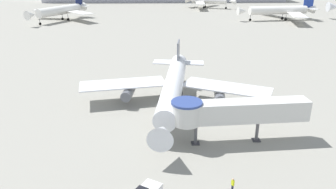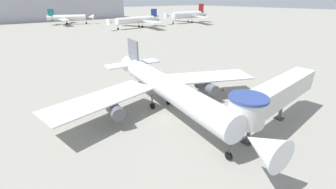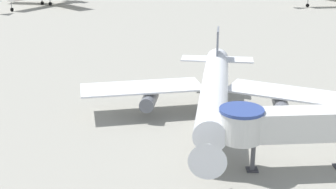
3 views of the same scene
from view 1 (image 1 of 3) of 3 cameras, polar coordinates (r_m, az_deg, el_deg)
ground_plane at (r=54.69m, az=0.06°, el=-2.94°), size 800.00×800.00×0.00m
main_airplane at (r=54.46m, az=0.89°, el=1.24°), size 33.51×32.86×8.86m
jet_bridge at (r=44.37m, az=10.81°, el=-2.90°), size 18.59×4.58×6.32m
traffic_cone_starboard_wing at (r=58.11m, az=13.94°, el=-1.71°), size 0.44×0.44×0.72m
ground_crew_wing_walker at (r=36.96m, az=11.20°, el=-15.04°), size 0.31×0.37×1.69m
background_jet_teal_tail at (r=188.93m, az=6.96°, el=15.95°), size 27.51×29.89×9.49m
background_jet_blue_tail at (r=153.64m, az=18.92°, el=13.72°), size 34.98×37.09×9.83m
background_jet_navy_tail at (r=151.12m, az=-18.19°, el=13.76°), size 29.27×30.58×10.25m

